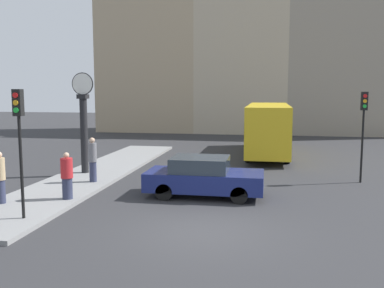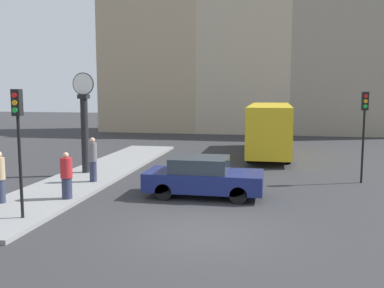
# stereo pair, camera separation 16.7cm
# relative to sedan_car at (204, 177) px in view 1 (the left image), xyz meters

# --- Properties ---
(ground_plane) EXTENTS (120.00, 120.00, 0.00)m
(ground_plane) POSITION_rel_sedan_car_xyz_m (0.61, -3.89, -0.72)
(ground_plane) COLOR #2D2D30
(sidewalk_corner) EXTENTS (2.91, 18.34, 0.13)m
(sidewalk_corner) POSITION_rel_sedan_car_xyz_m (-5.48, 3.28, -0.65)
(sidewalk_corner) COLOR gray
(sidewalk_corner) RESTS_ON ground_plane
(building_row) EXTENTS (28.37, 5.00, 15.59)m
(building_row) POSITION_rel_sedan_car_xyz_m (0.88, 24.81, 6.39)
(building_row) COLOR tan
(building_row) RESTS_ON ground_plane
(sedan_car) EXTENTS (4.24, 1.89, 1.45)m
(sedan_car) POSITION_rel_sedan_car_xyz_m (0.00, 0.00, 0.00)
(sedan_car) COLOR navy
(sedan_car) RESTS_ON ground_plane
(bus_distant) EXTENTS (2.35, 9.38, 3.01)m
(bus_distant) POSITION_rel_sedan_car_xyz_m (2.26, 10.73, 0.99)
(bus_distant) COLOR gold
(bus_distant) RESTS_ON ground_plane
(traffic_light_near) EXTENTS (0.26, 0.24, 3.75)m
(traffic_light_near) POSITION_rel_sedan_car_xyz_m (-4.71, -4.05, 2.10)
(traffic_light_near) COLOR black
(traffic_light_near) RESTS_ON sidewalk_corner
(traffic_light_far) EXTENTS (0.26, 0.24, 3.79)m
(traffic_light_far) POSITION_rel_sedan_car_xyz_m (6.15, 3.50, 2.00)
(traffic_light_far) COLOR black
(traffic_light_far) RESTS_ON ground_plane
(street_clock) EXTENTS (1.00, 0.42, 4.51)m
(street_clock) POSITION_rel_sedan_car_xyz_m (-5.90, 2.88, 1.64)
(street_clock) COLOR black
(street_clock) RESTS_ON sidewalk_corner
(pedestrian_red_top) EXTENTS (0.41, 0.41, 1.62)m
(pedestrian_red_top) POSITION_rel_sedan_car_xyz_m (-4.48, -1.71, 0.21)
(pedestrian_red_top) COLOR #2D334C
(pedestrian_red_top) RESTS_ON sidewalk_corner
(pedestrian_grey_jacket) EXTENTS (0.34, 0.34, 1.82)m
(pedestrian_grey_jacket) POSITION_rel_sedan_car_xyz_m (-4.74, 1.08, 0.33)
(pedestrian_grey_jacket) COLOR #2D334C
(pedestrian_grey_jacket) RESTS_ON sidewalk_corner
(pedestrian_tan_coat) EXTENTS (0.34, 0.34, 1.73)m
(pedestrian_tan_coat) POSITION_rel_sedan_car_xyz_m (-6.37, -2.65, 0.28)
(pedestrian_tan_coat) COLOR #2D334C
(pedestrian_tan_coat) RESTS_ON sidewalk_corner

